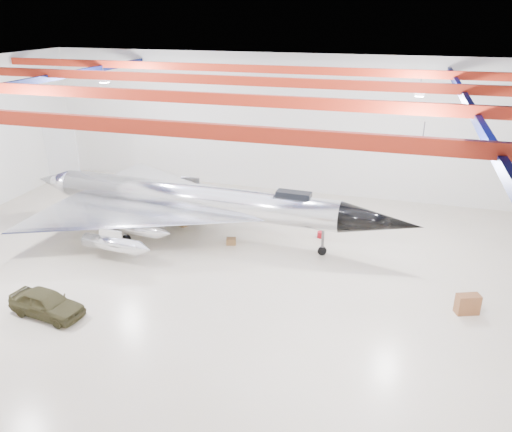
% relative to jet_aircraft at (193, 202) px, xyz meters
% --- Properties ---
extents(floor, '(40.00, 40.00, 0.00)m').
position_rel_jet_aircraft_xyz_m(floor, '(3.25, -4.27, -2.39)').
color(floor, '#C1B599').
rests_on(floor, ground).
extents(wall_back, '(40.00, 0.00, 40.00)m').
position_rel_jet_aircraft_xyz_m(wall_back, '(3.25, 10.73, 3.11)').
color(wall_back, silver).
rests_on(wall_back, floor).
extents(ceiling, '(40.00, 40.00, 0.00)m').
position_rel_jet_aircraft_xyz_m(ceiling, '(3.25, -4.27, 8.61)').
color(ceiling, '#0A0F38').
rests_on(ceiling, wall_back).
extents(ceiling_structure, '(39.50, 29.50, 1.08)m').
position_rel_jet_aircraft_xyz_m(ceiling_structure, '(3.25, -4.27, 7.93)').
color(ceiling_structure, maroon).
rests_on(ceiling_structure, ceiling).
extents(jet_aircraft, '(26.75, 15.94, 7.29)m').
position_rel_jet_aircraft_xyz_m(jet_aircraft, '(0.00, 0.00, 0.00)').
color(jet_aircraft, silver).
rests_on(jet_aircraft, floor).
extents(jeep, '(4.10, 2.07, 1.34)m').
position_rel_jet_aircraft_xyz_m(jeep, '(-3.28, -10.77, -1.72)').
color(jeep, '#37331B').
rests_on(jeep, floor).
extents(desk, '(1.26, 0.94, 1.03)m').
position_rel_jet_aircraft_xyz_m(desk, '(16.59, -4.71, -1.87)').
color(desk, brown).
rests_on(desk, floor).
extents(crate_ply, '(0.63, 0.58, 0.36)m').
position_rel_jet_aircraft_xyz_m(crate_ply, '(-1.45, 1.24, -2.21)').
color(crate_ply, olive).
rests_on(crate_ply, floor).
extents(toolbox_red, '(0.40, 0.32, 0.27)m').
position_rel_jet_aircraft_xyz_m(toolbox_red, '(0.55, 5.30, -2.26)').
color(toolbox_red, '#A8101D').
rests_on(toolbox_red, floor).
extents(parts_bin, '(0.64, 0.52, 0.44)m').
position_rel_jet_aircraft_xyz_m(parts_bin, '(6.74, 4.40, -2.17)').
color(parts_bin, olive).
rests_on(parts_bin, floor).
extents(crate_small, '(0.39, 0.34, 0.23)m').
position_rel_jet_aircraft_xyz_m(crate_small, '(-6.36, 0.88, -2.28)').
color(crate_small, '#59595B').
rests_on(crate_small, floor).
extents(tool_chest, '(0.59, 0.59, 0.41)m').
position_rel_jet_aircraft_xyz_m(tool_chest, '(8.11, 2.11, -2.19)').
color(tool_chest, '#A8101D').
rests_on(tool_chest, floor).
extents(oil_barrel, '(0.71, 0.63, 0.42)m').
position_rel_jet_aircraft_xyz_m(oil_barrel, '(2.75, -0.57, -2.18)').
color(oil_barrel, olive).
rests_on(oil_barrel, floor).
extents(spares_box, '(0.53, 0.53, 0.41)m').
position_rel_jet_aircraft_xyz_m(spares_box, '(5.05, 4.96, -2.19)').
color(spares_box, '#59595B').
rests_on(spares_box, floor).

